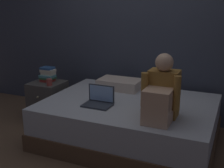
# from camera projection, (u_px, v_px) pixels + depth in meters

# --- Properties ---
(ground_plane) EXTENTS (8.00, 8.00, 0.00)m
(ground_plane) POSITION_uv_depth(u_px,v_px,m) (104.00, 148.00, 3.39)
(ground_plane) COLOR brown
(wall_back) EXTENTS (5.60, 0.10, 2.70)m
(wall_back) POSITION_uv_depth(u_px,v_px,m) (140.00, 23.00, 4.08)
(wall_back) COLOR #383D4C
(wall_back) RESTS_ON ground_plane
(bed) EXTENTS (2.00, 1.50, 0.50)m
(bed) POSITION_uv_depth(u_px,v_px,m) (129.00, 121.00, 3.51)
(bed) COLOR brown
(bed) RESTS_ON ground_plane
(nightstand) EXTENTS (0.44, 0.46, 0.55)m
(nightstand) POSITION_uv_depth(u_px,v_px,m) (48.00, 101.00, 4.16)
(nightstand) COLOR #474442
(nightstand) RESTS_ON ground_plane
(person_sitting) EXTENTS (0.39, 0.44, 0.66)m
(person_sitting) POSITION_uv_depth(u_px,v_px,m) (161.00, 95.00, 2.87)
(person_sitting) COLOR olive
(person_sitting) RESTS_ON bed
(laptop) EXTENTS (0.32, 0.23, 0.22)m
(laptop) POSITION_uv_depth(u_px,v_px,m) (99.00, 100.00, 3.31)
(laptop) COLOR #333842
(laptop) RESTS_ON bed
(pillow) EXTENTS (0.56, 0.36, 0.13)m
(pillow) POSITION_uv_depth(u_px,v_px,m) (120.00, 84.00, 3.94)
(pillow) COLOR beige
(pillow) RESTS_ON bed
(book_stack) EXTENTS (0.20, 0.17, 0.20)m
(book_stack) POSITION_uv_depth(u_px,v_px,m) (48.00, 75.00, 4.10)
(book_stack) COLOR #9E2D28
(book_stack) RESTS_ON nightstand
(mug) EXTENTS (0.08, 0.08, 0.09)m
(mug) POSITION_uv_depth(u_px,v_px,m) (49.00, 82.00, 3.91)
(mug) COLOR #933833
(mug) RESTS_ON nightstand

